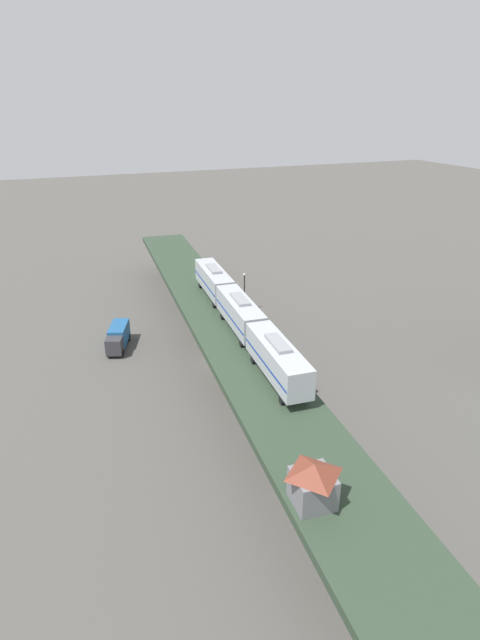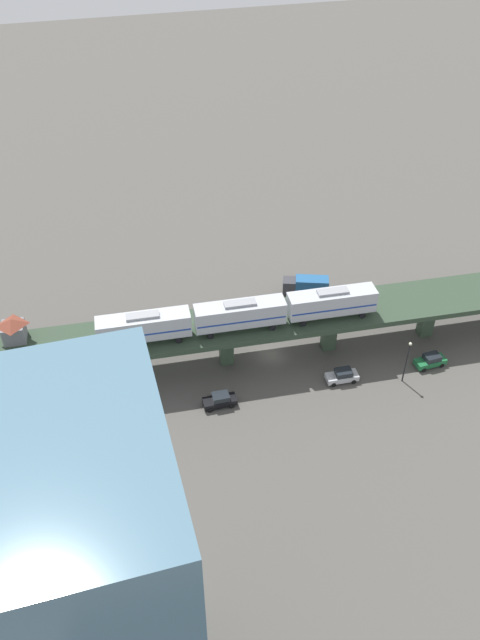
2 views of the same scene
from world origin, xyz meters
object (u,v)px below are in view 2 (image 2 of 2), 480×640
object	(u,v)px
street_car_black	(220,400)
street_car_silver	(342,376)
subway_train	(240,314)
office_tower	(69,627)
street_lamp	(407,359)
delivery_truck	(306,286)
signal_hut	(13,329)
street_car_green	(431,360)

from	to	relation	value
street_car_black	street_car_silver	distance (m)	17.18
subway_train	street_car_black	size ratio (longest dim) A/B	8.39
subway_train	office_tower	distance (m)	46.79
street_car_silver	street_lamp	size ratio (longest dim) A/B	0.65
street_car_black	street_lamp	distance (m)	25.45
street_car_black	street_car_silver	bearing A→B (deg)	-90.59
delivery_truck	office_tower	world-z (taller)	office_tower
delivery_truck	street_lamp	bearing A→B (deg)	-165.47
subway_train	signal_hut	distance (m)	29.46
signal_hut	street_car_silver	size ratio (longest dim) A/B	0.76
subway_train	delivery_truck	size ratio (longest dim) A/B	4.95
subway_train	delivery_truck	xyz separation A→B (m)	(13.20, -14.81, -7.61)
street_car_green	office_tower	bearing A→B (deg)	123.48
street_car_green	street_car_black	distance (m)	30.31
street_car_green	office_tower	world-z (taller)	office_tower
subway_train	delivery_truck	bearing A→B (deg)	-48.27
street_car_silver	delivery_truck	distance (m)	20.00
signal_hut	street_car_silver	xyz separation A→B (m)	(-12.60, -41.45, -7.69)
office_tower	signal_hut	bearing A→B (deg)	6.94
signal_hut	street_car_silver	bearing A→B (deg)	-106.91
street_lamp	office_tower	distance (m)	55.29
subway_train	street_lamp	bearing A→B (deg)	-113.57
subway_train	street_car_black	world-z (taller)	subway_train
street_car_green	office_tower	size ratio (longest dim) A/B	0.12
street_car_green	street_car_silver	size ratio (longest dim) A/B	0.99
street_car_silver	office_tower	world-z (taller)	office_tower
street_car_black	office_tower	size ratio (longest dim) A/B	0.12
street_car_silver	street_car_green	bearing A→B (deg)	-92.52
street_car_black	delivery_truck	xyz separation A→B (m)	(19.69, -19.38, 0.82)
signal_hut	office_tower	size ratio (longest dim) A/B	0.10
delivery_truck	office_tower	xyz separation A→B (m)	(-52.86, 38.10, 16.24)
signal_hut	street_car_black	world-z (taller)	signal_hut
street_car_black	subway_train	bearing A→B (deg)	-35.23
subway_train	street_lamp	xyz separation A→B (m)	(-8.96, -20.55, -5.26)
signal_hut	street_car_black	distance (m)	28.33
signal_hut	street_lamp	world-z (taller)	signal_hut
street_car_silver	signal_hut	bearing A→B (deg)	73.09
street_car_green	street_car_silver	bearing A→B (deg)	87.48
street_car_silver	street_lamp	world-z (taller)	street_lamp
signal_hut	office_tower	distance (m)	46.88
subway_train	street_car_silver	distance (m)	16.56
street_car_silver	office_tower	bearing A→B (deg)	132.59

